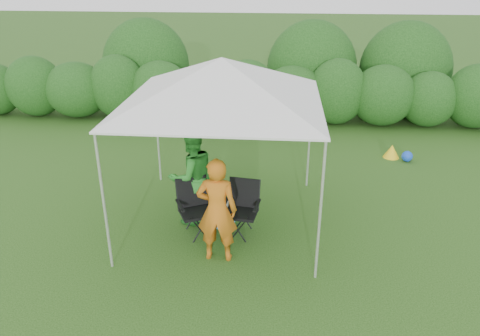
# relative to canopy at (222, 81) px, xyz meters

# --- Properties ---
(ground) EXTENTS (70.00, 70.00, 0.00)m
(ground) POSITION_rel_canopy_xyz_m (0.00, -0.50, -2.46)
(ground) COLOR #305B1C
(hedge) EXTENTS (16.28, 1.53, 1.80)m
(hedge) POSITION_rel_canopy_xyz_m (0.12, 5.50, -1.64)
(hedge) COLOR #22541A
(hedge) RESTS_ON ground
(canopy) EXTENTS (3.10, 3.10, 2.83)m
(canopy) POSITION_rel_canopy_xyz_m (0.00, 0.00, 0.00)
(canopy) COLOR silver
(canopy) RESTS_ON ground
(chair_right) EXTENTS (0.63, 0.58, 0.92)m
(chair_right) POSITION_rel_canopy_xyz_m (0.35, -0.36, -1.94)
(chair_right) COLOR black
(chair_right) RESTS_ON ground
(chair_left) EXTENTS (0.71, 0.70, 0.94)m
(chair_left) POSITION_rel_canopy_xyz_m (-0.43, -0.43, -1.93)
(chair_left) COLOR black
(chair_left) RESTS_ON ground
(man) EXTENTS (0.60, 0.40, 1.65)m
(man) POSITION_rel_canopy_xyz_m (0.04, -1.14, -1.64)
(man) COLOR #C86716
(man) RESTS_ON ground
(woman) EXTENTS (1.05, 1.01, 1.71)m
(woman) POSITION_rel_canopy_xyz_m (-0.52, -0.07, -1.61)
(woman) COLOR #2C882C
(woman) RESTS_ON ground
(cooler) EXTENTS (0.59, 0.51, 0.42)m
(cooler) POSITION_rel_canopy_xyz_m (-0.08, -0.14, -2.25)
(cooler) COLOR teal
(cooler) RESTS_ON ground
(bottle) EXTENTS (0.07, 0.07, 0.26)m
(bottle) POSITION_rel_canopy_xyz_m (-0.02, -0.18, -1.91)
(bottle) COLOR #592D0C
(bottle) RESTS_ON cooler
(lawn_toy) EXTENTS (0.61, 0.51, 0.30)m
(lawn_toy) POSITION_rel_canopy_xyz_m (3.58, 3.09, -2.32)
(lawn_toy) COLOR yellow
(lawn_toy) RESTS_ON ground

